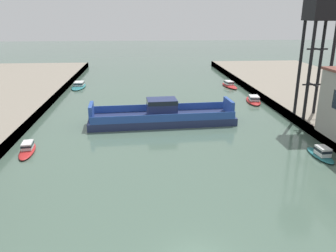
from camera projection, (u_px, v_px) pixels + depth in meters
chain_ferry at (162, 116)px, 51.15m from camera, size 21.94×7.26×3.72m
moored_boat_near_left at (79, 85)px, 76.60m from camera, size 2.94×8.22×1.17m
moored_boat_near_right at (229, 85)px, 77.08m from camera, size 3.05×7.36×1.27m
moored_boat_mid_left at (321, 153)px, 38.98m from camera, size 1.91×5.04×1.36m
moored_boat_mid_right at (27, 149)px, 40.55m from camera, size 2.25×5.75×1.15m
moored_boat_far_right at (254, 100)px, 63.50m from camera, size 3.34×7.27×1.30m
crane_tower at (322, 18)px, 46.01m from camera, size 3.89×3.89×17.05m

